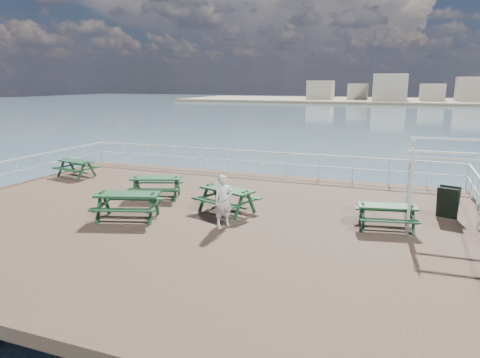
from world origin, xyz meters
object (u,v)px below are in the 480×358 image
(picnic_table_d, at_px, (128,200))
(picnic_table_e, at_px, (227,195))
(person, at_px, (223,201))
(trellis_arbor, at_px, (447,191))
(picnic_table_b, at_px, (156,183))
(picnic_table_c, at_px, (387,212))
(picnic_table_a, at_px, (76,165))

(picnic_table_d, bearing_deg, picnic_table_e, 17.49)
(picnic_table_e, distance_m, person, 1.45)
(trellis_arbor, distance_m, person, 6.41)
(picnic_table_d, xyz_separation_m, picnic_table_e, (2.60, 1.84, -0.03))
(picnic_table_e, relative_size, trellis_arbor, 0.82)
(picnic_table_b, relative_size, picnic_table_d, 0.95)
(picnic_table_c, height_order, picnic_table_e, picnic_table_e)
(picnic_table_d, xyz_separation_m, person, (3.05, 0.47, 0.17))
(picnic_table_d, bearing_deg, person, -8.97)
(picnic_table_a, height_order, trellis_arbor, trellis_arbor)
(picnic_table_a, relative_size, picnic_table_d, 0.83)
(picnic_table_b, distance_m, picnic_table_e, 3.21)
(picnic_table_b, height_order, picnic_table_c, picnic_table_b)
(picnic_table_a, distance_m, person, 9.82)
(picnic_table_a, height_order, picnic_table_e, picnic_table_e)
(trellis_arbor, bearing_deg, picnic_table_e, -178.42)
(picnic_table_b, height_order, trellis_arbor, trellis_arbor)
(trellis_arbor, height_order, person, trellis_arbor)
(picnic_table_b, xyz_separation_m, picnic_table_e, (3.13, -0.70, 0.01))
(picnic_table_e, relative_size, person, 1.43)
(picnic_table_b, bearing_deg, picnic_table_c, -24.19)
(picnic_table_b, bearing_deg, person, -49.91)
(picnic_table_a, height_order, picnic_table_d, picnic_table_d)
(trellis_arbor, bearing_deg, picnic_table_d, -168.18)
(picnic_table_a, bearing_deg, picnic_table_e, -5.65)
(picnic_table_c, height_order, picnic_table_d, picnic_table_d)
(picnic_table_b, distance_m, picnic_table_c, 8.18)
(picnic_table_d, height_order, trellis_arbor, trellis_arbor)
(picnic_table_c, height_order, trellis_arbor, trellis_arbor)
(picnic_table_a, xyz_separation_m, picnic_table_d, (5.93, -4.45, 0.08))
(trellis_arbor, xyz_separation_m, person, (-6.14, -1.76, -0.43))
(picnic_table_b, distance_m, picnic_table_d, 2.59)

